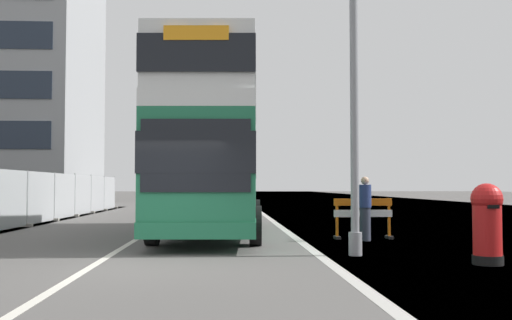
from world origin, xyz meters
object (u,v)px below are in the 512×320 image
(car_receding_mid, at_px, (212,192))
(car_receding_far, at_px, (215,192))
(red_pillar_postbox, at_px, (487,220))
(double_decker_bus, at_px, (214,145))
(roadworks_barrier, at_px, (363,213))
(lamppost_foreground, at_px, (354,84))
(pedestrian_at_kerb, at_px, (365,208))
(car_oncoming_near, at_px, (220,194))

(car_receding_mid, xyz_separation_m, car_receding_far, (0.12, 7.60, -0.05))
(red_pillar_postbox, bearing_deg, double_decker_bus, 126.76)
(double_decker_bus, xyz_separation_m, car_receding_far, (-0.46, 32.18, -1.78))
(double_decker_bus, bearing_deg, red_pillar_postbox, -53.24)
(roadworks_barrier, bearing_deg, car_receding_mid, 100.41)
(lamppost_foreground, bearing_deg, roadworks_barrier, 74.14)
(car_receding_mid, distance_m, pedestrian_at_kerb, 27.29)
(lamppost_foreground, distance_m, pedestrian_at_kerb, 4.46)
(red_pillar_postbox, distance_m, car_oncoming_near, 23.33)
(pedestrian_at_kerb, bearing_deg, roadworks_barrier, 82.01)
(lamppost_foreground, bearing_deg, car_receding_mid, 97.03)
(car_oncoming_near, relative_size, car_receding_far, 0.94)
(double_decker_bus, xyz_separation_m, pedestrian_at_kerb, (4.16, -2.30, -1.87))
(roadworks_barrier, relative_size, car_receding_far, 0.39)
(double_decker_bus, distance_m, pedestrian_at_kerb, 5.11)
(car_oncoming_near, distance_m, car_receding_mid, 9.01)
(double_decker_bus, distance_m, car_oncoming_near, 15.69)
(car_receding_far, bearing_deg, lamppost_foreground, -84.56)
(car_oncoming_near, distance_m, car_receding_far, 16.60)
(roadworks_barrier, xyz_separation_m, car_receding_mid, (-4.83, 26.28, 0.31))
(double_decker_bus, distance_m, car_receding_far, 32.23)
(lamppost_foreground, relative_size, car_receding_mid, 1.94)
(double_decker_bus, xyz_separation_m, car_receding_mid, (-0.58, 24.58, -1.73))
(lamppost_foreground, relative_size, pedestrian_at_kerb, 4.51)
(pedestrian_at_kerb, bearing_deg, car_receding_mid, 100.01)
(double_decker_bus, relative_size, red_pillar_postbox, 7.18)
(double_decker_bus, relative_size, lamppost_foreground, 1.41)
(car_receding_mid, bearing_deg, double_decker_bus, -88.65)
(lamppost_foreground, distance_m, red_pillar_postbox, 3.93)
(lamppost_foreground, relative_size, car_oncoming_near, 1.95)
(lamppost_foreground, bearing_deg, red_pillar_postbox, -35.23)
(double_decker_bus, height_order, red_pillar_postbox, double_decker_bus)
(double_decker_bus, distance_m, car_receding_mid, 24.64)
(roadworks_barrier, bearing_deg, car_receding_far, 97.90)
(car_receding_mid, height_order, pedestrian_at_kerb, car_receding_mid)
(roadworks_barrier, height_order, pedestrian_at_kerb, pedestrian_at_kerb)
(lamppost_foreground, height_order, car_receding_mid, lamppost_foreground)
(car_oncoming_near, bearing_deg, lamppost_foreground, -81.78)
(double_decker_bus, xyz_separation_m, roadworks_barrier, (4.25, -1.70, -2.04))
(roadworks_barrier, bearing_deg, lamppost_foreground, -105.86)
(car_oncoming_near, bearing_deg, pedestrian_at_kerb, -77.15)
(lamppost_foreground, xyz_separation_m, car_receding_far, (-3.60, 37.77, -2.74))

